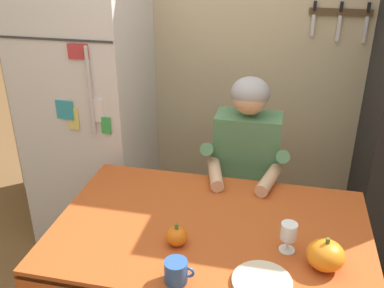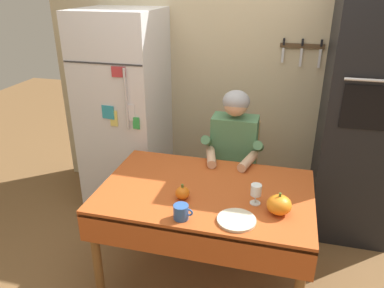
% 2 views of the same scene
% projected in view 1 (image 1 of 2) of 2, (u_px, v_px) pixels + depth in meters
% --- Properties ---
extents(back_wall_assembly, '(3.70, 0.13, 2.60)m').
position_uv_depth(back_wall_assembly, '(255.00, 41.00, 2.81)').
color(back_wall_assembly, '#BCAD89').
rests_on(back_wall_assembly, ground).
extents(refrigerator, '(0.68, 0.71, 1.80)m').
position_uv_depth(refrigerator, '(91.00, 109.00, 2.84)').
color(refrigerator, silver).
rests_on(refrigerator, ground).
extents(dining_table, '(1.40, 0.90, 0.74)m').
position_uv_depth(dining_table, '(210.00, 245.00, 1.98)').
color(dining_table, brown).
rests_on(dining_table, ground).
extents(chair_behind_person, '(0.40, 0.40, 0.93)m').
position_uv_depth(chair_behind_person, '(246.00, 186.00, 2.72)').
color(chair_behind_person, tan).
rests_on(chair_behind_person, ground).
extents(seated_person, '(0.47, 0.55, 1.25)m').
position_uv_depth(seated_person, '(245.00, 168.00, 2.46)').
color(seated_person, '#38384C').
rests_on(seated_person, ground).
extents(coffee_mug, '(0.12, 0.09, 0.09)m').
position_uv_depth(coffee_mug, '(176.00, 271.00, 1.64)').
color(coffee_mug, '#2D569E').
rests_on(coffee_mug, dining_table).
extents(wine_glass, '(0.07, 0.07, 0.13)m').
position_uv_depth(wine_glass, '(289.00, 233.00, 1.78)').
color(wine_glass, white).
rests_on(wine_glass, dining_table).
extents(pumpkin_large, '(0.09, 0.09, 0.10)m').
position_uv_depth(pumpkin_large, '(177.00, 236.00, 1.83)').
color(pumpkin_large, orange).
rests_on(pumpkin_large, dining_table).
extents(pumpkin_medium, '(0.15, 0.15, 0.14)m').
position_uv_depth(pumpkin_medium, '(325.00, 255.00, 1.70)').
color(pumpkin_medium, orange).
rests_on(pumpkin_medium, dining_table).
extents(serving_tray, '(0.23, 0.23, 0.02)m').
position_uv_depth(serving_tray, '(262.00, 282.00, 1.64)').
color(serving_tray, beige).
rests_on(serving_tray, dining_table).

